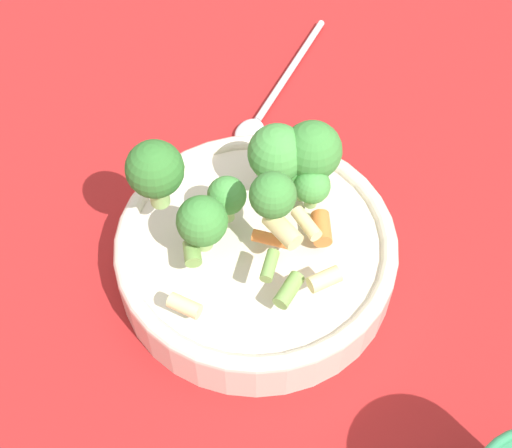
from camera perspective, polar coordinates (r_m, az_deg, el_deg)
ground_plane at (r=0.59m, az=0.00°, el=-3.67°), size 3.00×3.00×0.00m
bowl at (r=0.57m, az=0.00°, el=-2.30°), size 0.22×0.22×0.05m
pasta_salad at (r=0.53m, az=0.14°, el=3.65°), size 0.15×0.17×0.09m
spoon at (r=0.71m, az=1.08°, el=9.74°), size 0.14×0.16×0.01m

